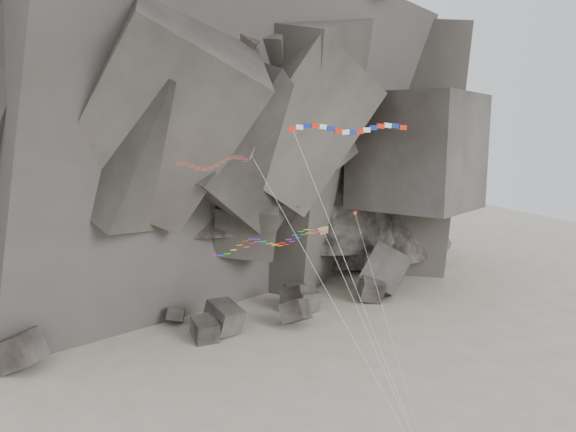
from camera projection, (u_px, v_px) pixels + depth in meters
name	position (u px, v px, depth m)	size (l,w,h in m)	color
headland	(171.00, 76.00, 116.13)	(110.00, 70.00, 84.00)	#4E4740
boulder_field	(267.00, 305.00, 94.08)	(76.86, 16.34, 11.36)	#47423F
delta_kite	(212.00, 163.00, 54.07)	(19.10, 16.77, 29.36)	red
banner_kite	(348.00, 131.00, 52.71)	(10.85, 12.50, 31.70)	red
parafoil_kite	(266.00, 242.00, 58.46)	(15.78, 17.35, 20.60)	#E6F20D
pennant_kite	(375.00, 284.00, 54.65)	(2.01, 12.29, 22.84)	red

